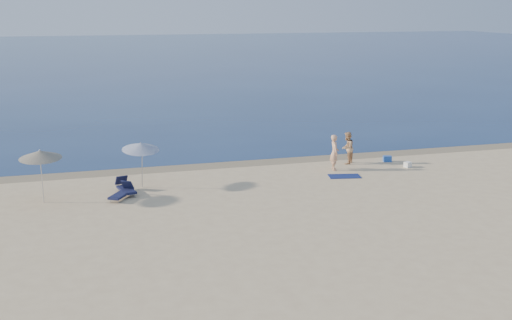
# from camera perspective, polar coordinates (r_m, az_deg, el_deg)

# --- Properties ---
(ground) EXTENTS (160.00, 160.00, 0.00)m
(ground) POSITION_cam_1_polar(r_m,az_deg,el_deg) (19.43, 17.87, -13.40)
(ground) COLOR beige
(ground) RESTS_ON ground
(sea) EXTENTS (240.00, 160.00, 0.01)m
(sea) POSITION_cam_1_polar(r_m,az_deg,el_deg) (114.98, -10.92, 9.09)
(sea) COLOR #0D234E
(sea) RESTS_ON ground
(wet_sand_strip) EXTENTS (240.00, 1.60, 0.00)m
(wet_sand_strip) POSITION_cam_1_polar(r_m,az_deg,el_deg) (36.13, 0.80, -0.16)
(wet_sand_strip) COLOR #847254
(wet_sand_strip) RESTS_ON ground
(person_left) EXTENTS (0.56, 0.76, 1.92)m
(person_left) POSITION_cam_1_polar(r_m,az_deg,el_deg) (34.43, 6.99, 0.68)
(person_left) COLOR #DEA27D
(person_left) RESTS_ON ground
(person_right) EXTENTS (1.09, 1.10, 1.79)m
(person_right) POSITION_cam_1_polar(r_m,az_deg,el_deg) (35.91, 8.12, 1.08)
(person_right) COLOR tan
(person_right) RESTS_ON ground
(beach_towel) EXTENTS (1.75, 1.19, 0.03)m
(beach_towel) POSITION_cam_1_polar(r_m,az_deg,el_deg) (33.38, 7.87, -1.44)
(beach_towel) COLOR #101B51
(beach_towel) RESTS_ON ground
(white_bag) EXTENTS (0.43, 0.40, 0.30)m
(white_bag) POSITION_cam_1_polar(r_m,az_deg,el_deg) (35.86, 13.33, -0.40)
(white_bag) COLOR white
(white_bag) RESTS_ON ground
(blue_cooler) EXTENTS (0.52, 0.42, 0.32)m
(blue_cooler) POSITION_cam_1_polar(r_m,az_deg,el_deg) (36.93, 11.59, 0.11)
(blue_cooler) COLOR blue
(blue_cooler) RESTS_ON ground
(umbrella_near) EXTENTS (2.04, 2.06, 2.34)m
(umbrella_near) POSITION_cam_1_polar(r_m,az_deg,el_deg) (31.22, -10.22, 1.18)
(umbrella_near) COLOR silver
(umbrella_near) RESTS_ON ground
(umbrella_far) EXTENTS (1.92, 1.94, 2.48)m
(umbrella_far) POSITION_cam_1_polar(r_m,az_deg,el_deg) (29.88, -18.63, 0.47)
(umbrella_far) COLOR silver
(umbrella_far) RESTS_ON ground
(lounger_left) EXTENTS (0.91, 1.76, 0.74)m
(lounger_left) POSITION_cam_1_polar(r_m,az_deg,el_deg) (30.66, -11.53, -2.45)
(lounger_left) COLOR #141839
(lounger_left) RESTS_ON ground
(lounger_right) EXTENTS (1.30, 1.65, 0.71)m
(lounger_right) POSITION_cam_1_polar(r_m,az_deg,el_deg) (29.93, -11.86, -2.88)
(lounger_right) COLOR #161A3C
(lounger_right) RESTS_ON ground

